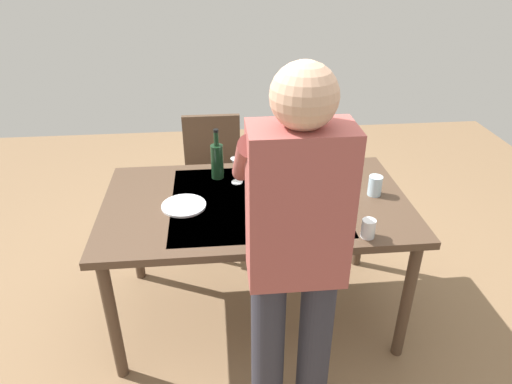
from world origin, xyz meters
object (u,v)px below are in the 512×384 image
at_px(water_cup_far_left, 368,228).
at_px(water_cup_far_right, 277,224).
at_px(dining_table, 256,212).
at_px(water_cup_near_right, 375,186).
at_px(dinner_plate_near, 184,206).
at_px(water_cup_near_left, 264,211).
at_px(person_server, 295,254).
at_px(wine_glass_left, 237,166).
at_px(serving_bowl_pasta, 325,175).
at_px(chair_near, 213,172).
at_px(wine_bottle, 217,160).

distance_m(water_cup_far_left, water_cup_far_right, 0.42).
relative_size(dining_table, water_cup_far_left, 17.82).
bearing_deg(water_cup_near_right, dinner_plate_near, 1.41).
distance_m(water_cup_near_left, water_cup_far_right, 0.13).
height_order(person_server, wine_glass_left, person_server).
relative_size(water_cup_near_left, serving_bowl_pasta, 0.35).
height_order(serving_bowl_pasta, dinner_plate_near, serving_bowl_pasta).
bearing_deg(water_cup_near_right, person_server, 52.10).
bearing_deg(water_cup_far_right, chair_near, -75.88).
xyz_separation_m(water_cup_far_left, serving_bowl_pasta, (0.07, -0.58, -0.01)).
xyz_separation_m(wine_glass_left, water_cup_far_left, (-0.57, 0.60, -0.06)).
distance_m(chair_near, wine_bottle, 0.67).
bearing_deg(wine_bottle, person_server, 105.06).
bearing_deg(wine_glass_left, chair_near, -77.92).
relative_size(water_cup_near_left, water_cup_far_right, 0.99).
bearing_deg(water_cup_near_right, water_cup_far_right, 28.75).
bearing_deg(dining_table, water_cup_near_right, 179.65).
bearing_deg(dining_table, chair_near, -75.18).
relative_size(person_server, serving_bowl_pasta, 5.63).
bearing_deg(wine_glass_left, dinner_plate_near, 39.38).
distance_m(person_server, serving_bowl_pasta, 1.00).
distance_m(chair_near, water_cup_near_right, 1.25).
height_order(person_server, wine_bottle, person_server).
bearing_deg(person_server, serving_bowl_pasta, -109.96).
distance_m(water_cup_near_left, serving_bowl_pasta, 0.56).
height_order(water_cup_far_left, serving_bowl_pasta, water_cup_far_left).
bearing_deg(person_server, water_cup_far_left, -139.92).
height_order(dining_table, wine_bottle, wine_bottle).
xyz_separation_m(person_server, dinner_plate_near, (0.46, -0.70, -0.18)).
bearing_deg(water_cup_far_right, water_cup_near_left, -68.40).
bearing_deg(water_cup_far_left, water_cup_far_right, -9.21).
height_order(wine_bottle, dinner_plate_near, wine_bottle).
bearing_deg(serving_bowl_pasta, wine_bottle, -8.31).
relative_size(wine_glass_left, dinner_plate_near, 0.66).
relative_size(dining_table, water_cup_far_right, 15.33).
bearing_deg(water_cup_far_right, dining_table, -77.77).
bearing_deg(wine_bottle, water_cup_near_right, 160.92).
height_order(dining_table, wine_glass_left, wine_glass_left).
bearing_deg(water_cup_far_left, chair_near, -60.11).
height_order(wine_glass_left, water_cup_far_right, wine_glass_left).
xyz_separation_m(chair_near, water_cup_far_left, (-0.71, 1.23, 0.29)).
xyz_separation_m(water_cup_near_right, water_cup_far_left, (0.16, 0.38, -0.01)).
height_order(wine_bottle, wine_glass_left, wine_bottle).
height_order(dining_table, person_server, person_server).
relative_size(person_server, water_cup_near_left, 16.12).
xyz_separation_m(water_cup_near_right, serving_bowl_pasta, (0.23, -0.20, -0.02)).
bearing_deg(water_cup_near_left, chair_near, -76.77).
relative_size(water_cup_near_left, water_cup_far_left, 1.16).
bearing_deg(chair_near, water_cup_near_right, 135.45).
bearing_deg(chair_near, wine_glass_left, 102.08).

